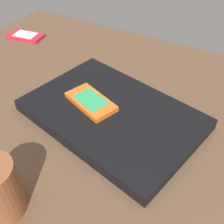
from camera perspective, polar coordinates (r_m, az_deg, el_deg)
The scene contains 4 objects.
desk_surface at distance 59.11cm, azimuth 4.91°, elevation -5.14°, with size 120.00×80.00×3.00cm, color brown.
laptop_closed at distance 59.81cm, azimuth 0.00°, elevation -0.50°, with size 35.83×24.08×2.59cm, color black.
cell_phone_on_laptop at distance 60.29cm, azimuth -4.28°, elevation 2.11°, with size 12.68×9.56×1.22cm.
cell_phone_on_desk at distance 95.48cm, azimuth -17.07°, elevation 14.48°, with size 11.67×7.25×1.14cm.
Camera 1 is at (-15.22, 37.66, 44.44)cm, focal length 45.20 mm.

